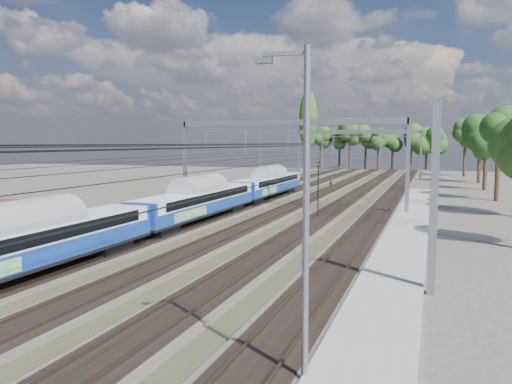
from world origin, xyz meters
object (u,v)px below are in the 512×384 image
(signal_near, at_px, (318,181))
(emu_train, at_px, (197,197))
(lamp_post, at_px, (303,205))
(signal_far, at_px, (408,166))
(worker, at_px, (331,182))

(signal_near, bearing_deg, emu_train, -162.71)
(emu_train, xyz_separation_m, signal_near, (8.67, 6.46, 1.03))
(signal_near, height_order, lamp_post, lamp_post)
(emu_train, bearing_deg, signal_far, 69.85)
(worker, bearing_deg, lamp_post, -157.30)
(worker, relative_size, signal_near, 0.30)
(signal_far, bearing_deg, signal_near, -105.18)
(signal_far, height_order, lamp_post, lamp_post)
(emu_train, distance_m, lamp_post, 28.21)
(worker, height_order, signal_far, signal_far)
(emu_train, relative_size, worker, 36.33)
(signal_near, bearing_deg, signal_far, 60.48)
(signal_far, bearing_deg, emu_train, -115.19)
(signal_far, distance_m, lamp_post, 63.78)
(worker, distance_m, signal_near, 33.25)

